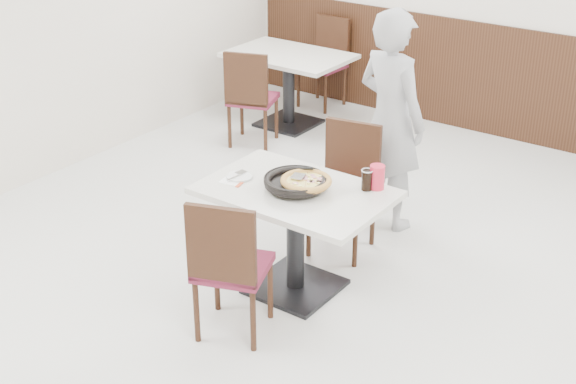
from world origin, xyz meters
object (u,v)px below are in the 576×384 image
Objects in this scene: bg_chair_left_near at (253,96)px; red_cup at (377,177)px; diner_person at (391,120)px; bg_chair_left_far at (322,64)px; pizza_pan at (295,184)px; bg_table_left at (289,90)px; side_plate at (239,177)px; chair_far at (342,192)px; cola_glass at (367,180)px; chair_near at (233,264)px; pizza at (306,183)px; main_table at (295,240)px.

red_cup is at bearing -54.83° from bg_chair_left_near.
diner_person is 2.76m from bg_chair_left_far.
diner_person is (0.00, 1.24, 0.06)m from pizza_pan.
bg_chair_left_far reaches higher than bg_table_left.
bg_chair_left_far is at bearing 93.67° from bg_table_left.
diner_person is 1.79× the size of bg_chair_left_near.
diner_person reaches higher than side_plate.
cola_glass is at bearing 127.66° from chair_far.
cola_glass is 0.08× the size of diner_person.
red_cup is (0.45, -0.31, 0.35)m from chair_far.
chair_near is at bearing -94.04° from pizza_pan.
diner_person reaches higher than bg_chair_left_far.
chair_far is 0.71m from pizza_pan.
cola_glass is 2.78m from bg_chair_left_near.
side_plate is at bearing -170.35° from pizza.
cola_glass is (0.78, 0.33, 0.06)m from side_plate.
chair_far reaches higher than side_plate.
diner_person is 2.01m from bg_chair_left_near.
chair_far is at bearing 100.59° from diner_person.
pizza_pan is at bearing -53.69° from bg_table_left.
main_table is 6.96× the size of side_plate.
bg_chair_left_near is at bearing -5.95° from diner_person.
chair_near is 4.23m from bg_chair_left_far.
bg_table_left is at bearing -20.48° from diner_person.
red_cup is at bearing 128.31° from diner_person.
pizza is at bearing 8.81° from main_table.
pizza reaches higher than pizza_pan.
cola_glass reaches higher than main_table.
diner_person is at bearing -39.77° from bg_chair_left_near.
main_table is 1.26× the size of bg_chair_left_near.
side_plate is 0.18× the size of bg_chair_left_far.
chair_far is 1.00× the size of bg_chair_left_far.
chair_far is 0.84m from side_plate.
chair_near is 5.94× the size of red_cup.
pizza is at bearing -139.79° from cola_glass.
pizza is 0.49m from side_plate.
bg_chair_left_near is (-2.26, 1.60, -0.35)m from red_cup.
main_table is 0.64m from chair_far.
diner_person is (0.04, 0.60, 0.38)m from chair_far.
pizza_pan is at bearing 104.09° from diner_person.
pizza is 0.39m from cola_glass.
bg_table_left is (-1.45, 2.59, -0.38)m from side_plate.
chair_far is 1.00× the size of bg_chair_left_near.
chair_near is at bearing 79.51° from chair_far.
pizza is at bearing 89.56° from chair_far.
cola_glass is at bearing -56.27° from bg_chair_left_near.
chair_far is 0.71m from pizza.
bg_chair_left_far is (-1.97, 3.19, -0.34)m from pizza.
pizza is at bearing 123.91° from bg_chair_left_far.
main_table is 1.26× the size of chair_far.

